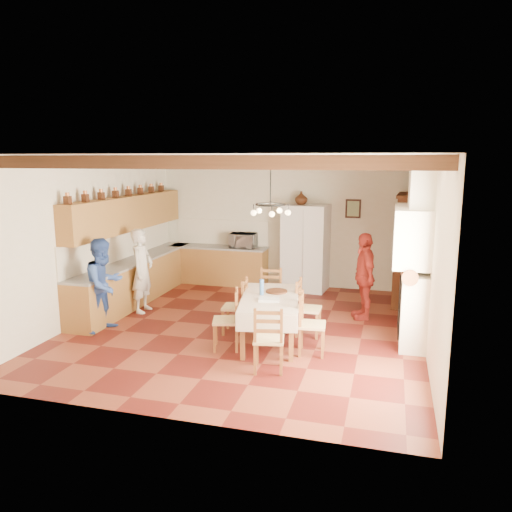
{
  "coord_description": "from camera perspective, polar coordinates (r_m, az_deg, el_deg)",
  "views": [
    {
      "loc": [
        2.4,
        -8.08,
        2.95
      ],
      "look_at": [
        0.1,
        0.3,
        1.25
      ],
      "focal_mm": 35.0,
      "sensor_mm": 36.0,
      "label": 1
    }
  ],
  "objects": [
    {
      "name": "floor",
      "position": [
        8.93,
        -1.14,
        -8.29
      ],
      "size": [
        6.0,
        6.5,
        0.02
      ],
      "primitive_type": "cube",
      "color": "#521510",
      "rests_on": "ground"
    },
    {
      "name": "ceiling",
      "position": [
        8.43,
        -1.22,
        11.48
      ],
      "size": [
        6.0,
        6.5,
        0.02
      ],
      "primitive_type": "cube",
      "color": "white",
      "rests_on": "ground"
    },
    {
      "name": "wall_back",
      "position": [
        11.68,
        3.37,
        3.92
      ],
      "size": [
        6.0,
        0.02,
        3.0
      ],
      "primitive_type": "cube",
      "color": "beige",
      "rests_on": "ground"
    },
    {
      "name": "wall_front",
      "position": [
        5.57,
        -10.76,
        -4.21
      ],
      "size": [
        6.0,
        0.02,
        3.0
      ],
      "primitive_type": "cube",
      "color": "beige",
      "rests_on": "ground"
    },
    {
      "name": "wall_left",
      "position": [
        9.83,
        -18.27,
        2.03
      ],
      "size": [
        0.02,
        6.5,
        3.0
      ],
      "primitive_type": "cube",
      "color": "beige",
      "rests_on": "ground"
    },
    {
      "name": "wall_right",
      "position": [
        8.23,
        19.35,
        0.29
      ],
      "size": [
        0.02,
        6.5,
        3.0
      ],
      "primitive_type": "cube",
      "color": "beige",
      "rests_on": "ground"
    },
    {
      "name": "ceiling_beams",
      "position": [
        8.43,
        -1.22,
        10.8
      ],
      "size": [
        6.0,
        6.3,
        0.16
      ],
      "primitive_type": null,
      "color": "#361F12",
      "rests_on": "ground"
    },
    {
      "name": "lower_cabinets_left",
      "position": [
        10.75,
        -13.47,
        -2.79
      ],
      "size": [
        0.6,
        4.3,
        0.86
      ],
      "primitive_type": "cube",
      "color": "brown",
      "rests_on": "ground"
    },
    {
      "name": "lower_cabinets_back",
      "position": [
        11.98,
        -4.27,
        -1.1
      ],
      "size": [
        2.3,
        0.6,
        0.86
      ],
      "primitive_type": "cube",
      "color": "brown",
      "rests_on": "ground"
    },
    {
      "name": "countertop_left",
      "position": [
        10.66,
        -13.58,
        -0.44
      ],
      "size": [
        0.62,
        4.3,
        0.04
      ],
      "primitive_type": "cube",
      "color": "slate",
      "rests_on": "lower_cabinets_left"
    },
    {
      "name": "countertop_back",
      "position": [
        11.89,
        -4.3,
        1.02
      ],
      "size": [
        2.34,
        0.62,
        0.04
      ],
      "primitive_type": "cube",
      "color": "slate",
      "rests_on": "lower_cabinets_back"
    },
    {
      "name": "backsplash_left",
      "position": [
        10.74,
        -14.99,
        1.31
      ],
      "size": [
        0.03,
        4.3,
        0.6
      ],
      "primitive_type": "cube",
      "color": "white",
      "rests_on": "ground"
    },
    {
      "name": "backsplash_back",
      "position": [
        12.11,
        -3.87,
        2.74
      ],
      "size": [
        2.3,
        0.03,
        0.6
      ],
      "primitive_type": "cube",
      "color": "white",
      "rests_on": "ground"
    },
    {
      "name": "upper_cabinets",
      "position": [
        10.57,
        -14.41,
        4.75
      ],
      "size": [
        0.35,
        4.2,
        0.7
      ],
      "primitive_type": "cube",
      "color": "brown",
      "rests_on": "ground"
    },
    {
      "name": "fireplace",
      "position": [
        8.43,
        17.26,
        -0.03
      ],
      "size": [
        0.56,
        1.6,
        2.8
      ],
      "primitive_type": null,
      "color": "silver",
      "rests_on": "ground"
    },
    {
      "name": "wall_picture",
      "position": [
        11.39,
        11.04,
        5.33
      ],
      "size": [
        0.34,
        0.03,
        0.42
      ],
      "primitive_type": "cube",
      "color": "black",
      "rests_on": "ground"
    },
    {
      "name": "refrigerator",
      "position": [
        11.35,
        5.73,
        0.98
      ],
      "size": [
        1.05,
        0.89,
        1.94
      ],
      "primitive_type": "cube",
      "rotation": [
        0.0,
        0.0,
        -0.1
      ],
      "color": "silver",
      "rests_on": "floor"
    },
    {
      "name": "hutch",
      "position": [
        10.61,
        17.0,
        0.71
      ],
      "size": [
        0.6,
        1.28,
        2.26
      ],
      "primitive_type": null,
      "rotation": [
        0.0,
        0.0,
        -0.06
      ],
      "color": "#3A1A0B",
      "rests_on": "floor"
    },
    {
      "name": "dining_table",
      "position": [
        8.08,
        1.6,
        -5.23
      ],
      "size": [
        1.19,
        1.88,
        0.77
      ],
      "rotation": [
        0.0,
        0.0,
        0.18
      ],
      "color": "#EDE6CC",
      "rests_on": "floor"
    },
    {
      "name": "chandelier",
      "position": [
        7.79,
        1.66,
        5.91
      ],
      "size": [
        0.47,
        0.47,
        0.03
      ],
      "primitive_type": "torus",
      "color": "black",
      "rests_on": "ground"
    },
    {
      "name": "chair_left_near",
      "position": [
        7.87,
        -3.46,
        -7.23
      ],
      "size": [
        0.5,
        0.51,
        0.96
      ],
      "primitive_type": null,
      "rotation": [
        0.0,
        0.0,
        -1.29
      ],
      "color": "brown",
      "rests_on": "floor"
    },
    {
      "name": "chair_left_far",
      "position": [
        8.55,
        -2.42,
        -5.72
      ],
      "size": [
        0.44,
        0.45,
        0.96
      ],
      "primitive_type": null,
      "rotation": [
        0.0,
        0.0,
        -1.48
      ],
      "color": "brown",
      "rests_on": "floor"
    },
    {
      "name": "chair_right_near",
      "position": [
        7.71,
        6.44,
        -7.68
      ],
      "size": [
        0.44,
        0.46,
        0.96
      ],
      "primitive_type": null,
      "rotation": [
        0.0,
        0.0,
        1.67
      ],
      "color": "brown",
      "rests_on": "floor"
    },
    {
      "name": "chair_right_far",
      "position": [
        8.49,
        6.02,
        -5.9
      ],
      "size": [
        0.4,
        0.42,
        0.96
      ],
      "primitive_type": null,
      "rotation": [
        0.0,
        0.0,
        1.58
      ],
      "color": "brown",
      "rests_on": "floor"
    },
    {
      "name": "chair_end_near",
      "position": [
        7.08,
        1.47,
        -9.35
      ],
      "size": [
        0.49,
        0.47,
        0.96
      ],
      "primitive_type": null,
      "rotation": [
        0.0,
        0.0,
        3.33
      ],
      "color": "brown",
      "rests_on": "floor"
    },
    {
      "name": "chair_end_far",
      "position": [
        9.21,
        1.64,
        -4.48
      ],
      "size": [
        0.47,
        0.46,
        0.96
      ],
      "primitive_type": null,
      "rotation": [
        0.0,
        0.0,
        0.14
      ],
      "color": "brown",
      "rests_on": "floor"
    },
    {
      "name": "person_man",
      "position": [
        9.9,
        -12.88,
        -1.64
      ],
      "size": [
        0.42,
        0.61,
        1.64
      ],
      "primitive_type": "imported",
      "rotation": [
        0.0,
        0.0,
        1.61
      ],
      "color": "beige",
      "rests_on": "floor"
    },
    {
      "name": "person_woman_blue",
      "position": [
        9.0,
        -16.96,
        -3.16
      ],
      "size": [
        0.79,
        0.91,
        1.63
      ],
      "primitive_type": "imported",
      "rotation": [
        0.0,
        0.0,
        1.33
      ],
      "color": "#2F4D9C",
      "rests_on": "floor"
    },
    {
      "name": "person_woman_red",
      "position": [
        9.47,
        12.24,
        -2.24
      ],
      "size": [
        0.66,
        1.03,
        1.62
      ],
      "primitive_type": "imported",
      "rotation": [
        0.0,
        0.0,
        -1.27
      ],
      "color": "#A52B23",
      "rests_on": "floor"
    },
    {
      "name": "microwave",
      "position": [
        11.67,
        -1.47,
        1.79
      ],
      "size": [
        0.62,
        0.42,
        0.34
      ],
      "primitive_type": "imported",
      "rotation": [
        0.0,
        0.0,
        0.02
      ],
      "color": "silver",
      "rests_on": "countertop_back"
    },
    {
      "name": "fridge_vase",
      "position": [
        11.23,
        5.19,
        6.63
      ],
      "size": [
        0.32,
        0.32,
        0.29
      ],
      "primitive_type": "imported",
      "rotation": [
        0.0,
        0.0,
        0.15
      ],
      "color": "#3A1A0B",
      "rests_on": "refrigerator"
    }
  ]
}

